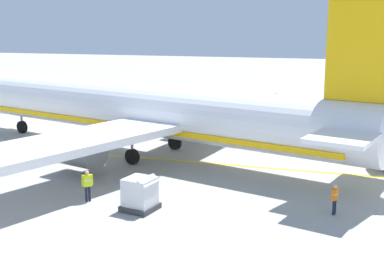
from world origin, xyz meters
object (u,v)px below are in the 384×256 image
(service_truck_catering, at_px, (314,125))
(crew_loader_left, at_px, (335,197))
(cargo_container_near, at_px, (140,194))
(airliner_foreground, at_px, (144,111))
(crew_marshaller, at_px, (87,183))

(service_truck_catering, height_order, crew_loader_left, service_truck_catering)
(cargo_container_near, xyz_separation_m, crew_loader_left, (2.32, -9.91, 0.06))
(airliner_foreground, relative_size, crew_loader_left, 25.08)
(service_truck_catering, xyz_separation_m, crew_loader_left, (-16.83, -2.20, -0.50))
(service_truck_catering, relative_size, cargo_container_near, 3.42)
(cargo_container_near, bearing_deg, crew_marshaller, 83.18)
(airliner_foreground, height_order, crew_loader_left, airliner_foreground)
(crew_marshaller, relative_size, crew_loader_left, 1.09)
(service_truck_catering, height_order, crew_marshaller, service_truck_catering)
(service_truck_catering, xyz_separation_m, cargo_container_near, (-19.14, 7.71, -0.56))
(cargo_container_near, bearing_deg, airliner_foreground, 20.86)
(airliner_foreground, xyz_separation_m, crew_marshaller, (-10.64, -0.87, -2.33))
(service_truck_catering, bearing_deg, crew_marshaller, 149.50)
(airliner_foreground, height_order, cargo_container_near, airliner_foreground)
(airliner_foreground, xyz_separation_m, service_truck_catering, (8.10, -11.91, -1.94))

